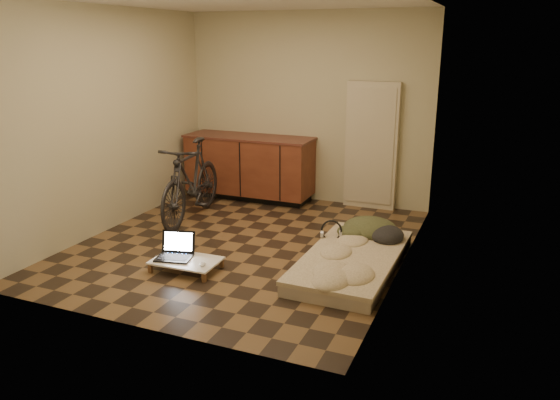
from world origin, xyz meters
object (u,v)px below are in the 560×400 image
at_px(bicycle, 191,177).
at_px(futon, 352,261).
at_px(laptop, 176,252).
at_px(lap_desk, 186,261).

xyz_separation_m(bicycle, futon, (2.30, -0.72, -0.48)).
xyz_separation_m(futon, laptop, (-1.66, -0.65, 0.08)).
relative_size(bicycle, lap_desk, 2.58).
bearing_deg(bicycle, lap_desk, -68.26).
bearing_deg(laptop, futon, 8.40).
bearing_deg(laptop, lap_desk, -24.60).
relative_size(bicycle, futon, 0.95).
bearing_deg(bicycle, futon, -24.89).
xyz_separation_m(futon, lap_desk, (-1.52, -0.68, 0.02)).
height_order(futon, lap_desk, futon).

